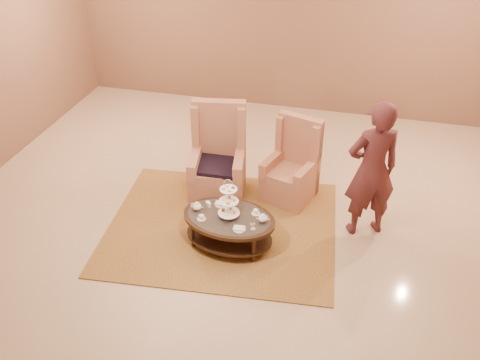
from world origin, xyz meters
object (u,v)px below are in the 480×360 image
(tea_table, at_px, (229,222))
(armchair_right, at_px, (292,172))
(person, at_px, (372,170))
(armchair_left, at_px, (218,166))

(tea_table, bearing_deg, armchair_right, 72.93)
(tea_table, bearing_deg, person, 30.87)
(armchair_left, xyz_separation_m, person, (2.08, -0.35, 0.46))
(tea_table, xyz_separation_m, person, (1.63, 0.72, 0.57))
(armchair_right, bearing_deg, tea_table, -96.66)
(tea_table, xyz_separation_m, armchair_left, (-0.45, 1.07, 0.11))
(person, bearing_deg, armchair_right, -53.10)
(tea_table, distance_m, person, 1.88)
(armchair_left, distance_m, person, 2.16)
(armchair_right, xyz_separation_m, person, (1.06, -0.57, 0.53))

